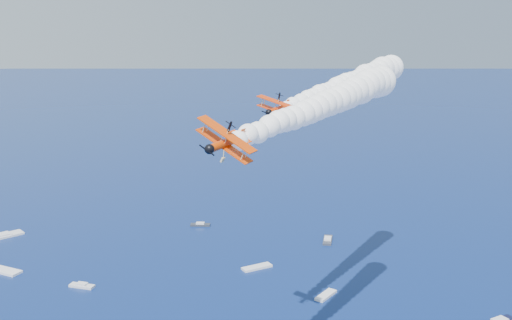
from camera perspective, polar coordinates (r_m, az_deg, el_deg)
biplane_lead at (r=108.46m, az=2.18°, el=4.93°), size 9.89×11.38×7.44m
biplane_trail at (r=81.14m, az=-2.91°, el=1.68°), size 11.28×13.05×9.82m
smoke_trail_lead at (r=133.64m, az=8.75°, el=7.25°), size 60.25×38.42×10.96m
smoke_trail_trail at (r=105.20m, az=6.55°, el=5.41°), size 60.25×38.36×10.96m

